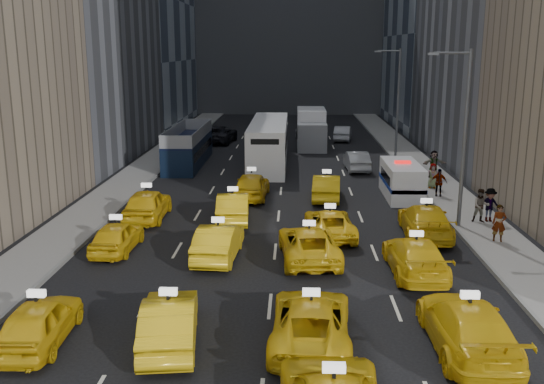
{
  "coord_description": "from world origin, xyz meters",
  "views": [
    {
      "loc": [
        0.81,
        -18.19,
        9.04
      ],
      "look_at": [
        -0.26,
        11.29,
        2.0
      ],
      "focal_mm": 40.0,
      "sensor_mm": 36.0,
      "label": 1
    }
  ],
  "objects": [
    {
      "name": "pedestrian_3",
      "position": [
        9.72,
        18.41,
        1.0
      ],
      "size": [
        1.05,
        0.6,
        1.7
      ],
      "primitive_type": "imported",
      "rotation": [
        0.0,
        0.0,
        -0.15
      ],
      "color": "gray",
      "rests_on": "sidewalk_east"
    },
    {
      "name": "sidewalk_east",
      "position": [
        10.5,
        25.0,
        0.07
      ],
      "size": [
        3.0,
        90.0,
        0.15
      ],
      "primitive_type": "cube",
      "color": "gray",
      "rests_on": "ground"
    },
    {
      "name": "nypd_van",
      "position": [
        7.5,
        18.63,
        1.03
      ],
      "size": [
        2.33,
        5.42,
        2.29
      ],
      "rotation": [
        0.0,
        0.0,
        0.05
      ],
      "color": "white",
      "rests_on": "ground"
    },
    {
      "name": "taxi_17",
      "position": [
        2.82,
        17.85,
        0.76
      ],
      "size": [
        1.92,
        4.74,
        1.53
      ],
      "primitive_type": "imported",
      "rotation": [
        0.0,
        0.0,
        3.07
      ],
      "color": "yellow",
      "rests_on": "ground"
    },
    {
      "name": "double_decker",
      "position": [
        -7.5,
        28.79,
        1.49
      ],
      "size": [
        3.29,
        10.52,
        3.01
      ],
      "rotation": [
        0.0,
        0.0,
        -0.09
      ],
      "color": "black",
      "rests_on": "ground"
    },
    {
      "name": "taxi_15",
      "position": [
        7.28,
        10.56,
        0.79
      ],
      "size": [
        2.53,
        5.58,
        1.59
      ],
      "primitive_type": "imported",
      "rotation": [
        0.0,
        0.0,
        3.08
      ],
      "color": "yellow",
      "rests_on": "ground"
    },
    {
      "name": "sidewalk_west",
      "position": [
        -10.5,
        25.0,
        0.07
      ],
      "size": [
        3.0,
        90.0,
        0.15
      ],
      "primitive_type": "cube",
      "color": "gray",
      "rests_on": "ground"
    },
    {
      "name": "misc_car_3",
      "position": [
        -3.07,
        45.98,
        0.8
      ],
      "size": [
        2.15,
        4.79,
        1.6
      ],
      "primitive_type": "imported",
      "rotation": [
        0.0,
        0.0,
        3.2
      ],
      "color": "black",
      "rests_on": "ground"
    },
    {
      "name": "city_bus",
      "position": [
        -1.16,
        29.16,
        1.7
      ],
      "size": [
        3.81,
        13.45,
        3.43
      ],
      "rotation": [
        0.0,
        0.0,
        -0.08
      ],
      "color": "white",
      "rests_on": "ground"
    },
    {
      "name": "taxi_12",
      "position": [
        -7.04,
        13.05,
        0.84
      ],
      "size": [
        2.07,
        4.96,
        1.68
      ],
      "primitive_type": "imported",
      "rotation": [
        0.0,
        0.0,
        3.16
      ],
      "color": "yellow",
      "rests_on": "ground"
    },
    {
      "name": "pedestrian_4",
      "position": [
        9.84,
        20.59,
        0.96
      ],
      "size": [
        0.83,
        0.5,
        1.62
      ],
      "primitive_type": "imported",
      "rotation": [
        0.0,
        0.0,
        -0.09
      ],
      "color": "gray",
      "rests_on": "sidewalk_east"
    },
    {
      "name": "pedestrian_2",
      "position": [
        11.09,
        12.82,
        1.04
      ],
      "size": [
        1.19,
        0.57,
        1.78
      ],
      "primitive_type": "imported",
      "rotation": [
        0.0,
        0.0,
        0.09
      ],
      "color": "gray",
      "rests_on": "sidewalk_east"
    },
    {
      "name": "pedestrian_0",
      "position": [
        10.48,
        9.45,
        1.03
      ],
      "size": [
        0.72,
        0.55,
        1.76
      ],
      "primitive_type": "imported",
      "rotation": [
        0.0,
        0.0,
        -0.21
      ],
      "color": "gray",
      "rests_on": "sidewalk_east"
    },
    {
      "name": "pedestrian_1",
      "position": [
        10.57,
        12.63,
        1.04
      ],
      "size": [
        0.91,
        0.56,
        1.78
      ],
      "primitive_type": "imported",
      "rotation": [
        0.0,
        0.0,
        -0.1
      ],
      "color": "gray",
      "rests_on": "sidewalk_east"
    },
    {
      "name": "misc_car_1",
      "position": [
        -6.47,
        40.39,
        0.82
      ],
      "size": [
        3.35,
        6.15,
        1.63
      ],
      "primitive_type": "imported",
      "rotation": [
        0.0,
        0.0,
        3.03
      ],
      "color": "black",
      "rests_on": "ground"
    },
    {
      "name": "ground",
      "position": [
        0.0,
        0.0,
        0.0
      ],
      "size": [
        160.0,
        160.0,
        0.0
      ],
      "primitive_type": "plane",
      "color": "black",
      "rests_on": "ground"
    },
    {
      "name": "streetlight_near",
      "position": [
        9.18,
        12.0,
        4.92
      ],
      "size": [
        2.15,
        0.22,
        9.0
      ],
      "color": "#595B60",
      "rests_on": "ground"
    },
    {
      "name": "misc_car_0",
      "position": [
        5.56,
        27.01,
        0.73
      ],
      "size": [
        1.77,
        4.52,
        1.47
      ],
      "primitive_type": "imported",
      "rotation": [
        0.0,
        0.0,
        3.19
      ],
      "color": "#9DA0A4",
      "rests_on": "ground"
    },
    {
      "name": "curb_west",
      "position": [
        -9.05,
        25.0,
        0.09
      ],
      "size": [
        0.15,
        90.0,
        0.18
      ],
      "primitive_type": "cube",
      "color": "slate",
      "rests_on": "ground"
    },
    {
      "name": "streetlight_far",
      "position": [
        9.18,
        32.0,
        4.92
      ],
      "size": [
        2.15,
        0.22,
        9.0
      ],
      "color": "#595B60",
      "rests_on": "ground"
    },
    {
      "name": "taxi_6",
      "position": [
        1.39,
        -0.68,
        0.73
      ],
      "size": [
        2.67,
        5.37,
        1.46
      ],
      "primitive_type": "imported",
      "rotation": [
        0.0,
        0.0,
        3.09
      ],
      "color": "yellow",
      "rests_on": "ground"
    },
    {
      "name": "box_truck",
      "position": [
        2.43,
        38.08,
        1.71
      ],
      "size": [
        2.88,
        7.67,
        3.46
      ],
      "rotation": [
        0.0,
        0.0,
        0.04
      ],
      "color": "white",
      "rests_on": "ground"
    },
    {
      "name": "taxi_7",
      "position": [
        6.14,
        -1.04,
        0.8
      ],
      "size": [
        2.31,
        5.56,
        1.61
      ],
      "primitive_type": "imported",
      "rotation": [
        0.0,
        0.0,
        3.15
      ],
      "color": "yellow",
      "rests_on": "ground"
    },
    {
      "name": "taxi_8",
      "position": [
        -7.19,
        7.78,
        0.7
      ],
      "size": [
        1.78,
        4.15,
        1.4
      ],
      "primitive_type": "imported",
      "rotation": [
        0.0,
        0.0,
        3.11
      ],
      "color": "yellow",
      "rests_on": "ground"
    },
    {
      "name": "taxi_11",
      "position": [
        5.81,
        5.43,
        0.75
      ],
      "size": [
        2.19,
        5.21,
        1.5
      ],
      "primitive_type": "imported",
      "rotation": [
        0.0,
        0.0,
        3.16
      ],
      "color": "yellow",
      "rests_on": "ground"
    },
    {
      "name": "pedestrian_5",
      "position": [
        10.64,
        23.95,
        1.1
      ],
      "size": [
        1.84,
        0.88,
        1.91
      ],
      "primitive_type": "imported",
      "rotation": [
        0.0,
        0.0,
        0.22
      ],
      "color": "gray",
      "rests_on": "sidewalk_east"
    },
    {
      "name": "curb_east",
      "position": [
        9.05,
        25.0,
        0.09
      ],
      "size": [
        0.15,
        90.0,
        0.18
      ],
      "primitive_type": "cube",
      "color": "slate",
      "rests_on": "ground"
    },
    {
      "name": "taxi_4",
      "position": [
        -7.07,
        -1.09,
        0.73
      ],
      "size": [
        1.89,
        4.36,
        1.46
      ],
      "primitive_type": "imported",
      "rotation": [
        0.0,
        0.0,
        3.18
      ],
      "color": "yellow",
      "rests_on": "ground"
    },
    {
      "name": "taxi_14",
      "position": [
        2.61,
        10.39,
        0.66
      ],
      "size": [
        2.53,
        4.91,
        1.33
      ],
      "primitive_type": "imported",
      "rotation": [
        0.0,
        0.0,
        3.21
      ],
      "color": "yellow",
      "rests_on": "ground"
    },
    {
      "name": "misc_car_4",
      "position": [
        5.68,
        42.1,
        0.74
      ],
      "size": [
        2.16,
        4.66,
        1.48
      ],
      "primitive_type": "imported",
      "rotation": [
        0.0,
        0.0,
        3.0
      ],
      "color": "#9D9EA4",
      "rests_on": "ground"
    },
    {
      "name": "taxi_13",
      "position": [
        -2.41,
        12.94,
        0.77
      ],
      "size": [
        1.95,
        4.79,
        1.54
      ],
      "primitive_type": "imported",
      "rotation": [
        0.0,
        0.0,
        3.21
      ],
      "color": "yellow",
      "rests_on": "ground"
    },
    {
      "name": "taxi_5",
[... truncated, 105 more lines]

